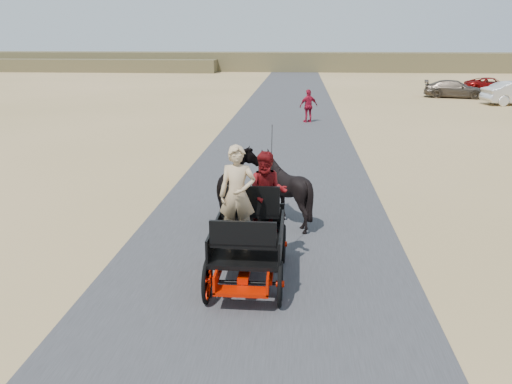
# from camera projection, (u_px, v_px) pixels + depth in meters

# --- Properties ---
(ground) EXTENTS (140.00, 140.00, 0.00)m
(ground) POSITION_uv_depth(u_px,v_px,m) (249.00, 321.00, 7.93)
(ground) COLOR tan
(road) EXTENTS (6.00, 140.00, 0.01)m
(road) POSITION_uv_depth(u_px,v_px,m) (249.00, 320.00, 7.93)
(road) COLOR #38383A
(road) RESTS_ON ground
(ridge_far) EXTENTS (140.00, 6.00, 2.40)m
(ridge_far) POSITION_uv_depth(u_px,v_px,m) (295.00, 62.00, 66.56)
(ridge_far) COLOR brown
(ridge_far) RESTS_ON ground
(ridge_near) EXTENTS (40.00, 4.00, 1.60)m
(ridge_near) POSITION_uv_depth(u_px,v_px,m) (66.00, 65.00, 65.35)
(ridge_near) COLOR brown
(ridge_near) RESTS_ON ground
(carriage) EXTENTS (1.30, 2.40, 0.72)m
(carriage) POSITION_uv_depth(u_px,v_px,m) (249.00, 261.00, 9.22)
(carriage) COLOR black
(carriage) RESTS_ON ground
(horse_left) EXTENTS (0.91, 2.01, 1.70)m
(horse_left) POSITION_uv_depth(u_px,v_px,m) (238.00, 188.00, 11.97)
(horse_left) COLOR black
(horse_left) RESTS_ON ground
(horse_right) EXTENTS (1.37, 1.54, 1.70)m
(horse_right) POSITION_uv_depth(u_px,v_px,m) (284.00, 189.00, 11.88)
(horse_right) COLOR black
(horse_right) RESTS_ON ground
(driver_man) EXTENTS (0.66, 0.43, 1.80)m
(driver_man) POSITION_uv_depth(u_px,v_px,m) (237.00, 195.00, 8.91)
(driver_man) COLOR tan
(driver_man) RESTS_ON carriage
(passenger_woman) EXTENTS (0.77, 0.60, 1.58)m
(passenger_woman) POSITION_uv_depth(u_px,v_px,m) (267.00, 192.00, 9.42)
(passenger_woman) COLOR #660C0F
(passenger_woman) RESTS_ON carriage
(pedestrian) EXTENTS (1.09, 0.82, 1.73)m
(pedestrian) POSITION_uv_depth(u_px,v_px,m) (309.00, 106.00, 26.18)
(pedestrian) COLOR maroon
(pedestrian) RESTS_ON ground
(car_c) EXTENTS (4.66, 2.70, 1.27)m
(car_c) POSITION_uv_depth(u_px,v_px,m) (455.00, 89.00, 37.05)
(car_c) COLOR brown
(car_c) RESTS_ON ground
(car_d) EXTENTS (4.21, 2.16, 1.14)m
(car_d) POSITION_uv_depth(u_px,v_px,m) (491.00, 85.00, 41.22)
(car_d) COLOR maroon
(car_d) RESTS_ON ground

